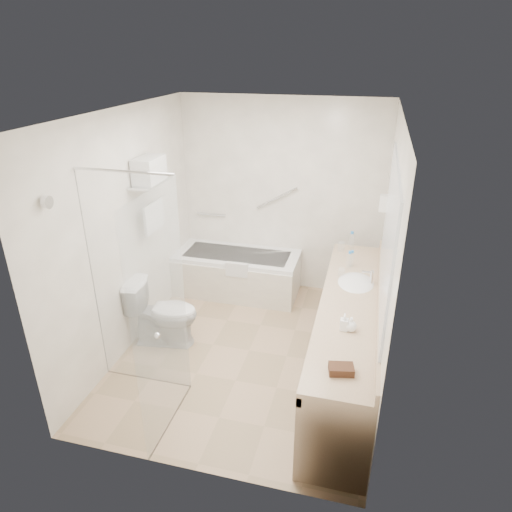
% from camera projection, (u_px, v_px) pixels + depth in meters
% --- Properties ---
extents(floor, '(3.20, 3.20, 0.00)m').
position_uv_depth(floor, '(249.00, 350.00, 4.97)').
color(floor, tan).
rests_on(floor, ground).
extents(ceiling, '(2.60, 3.20, 0.10)m').
position_uv_depth(ceiling, '(247.00, 112.00, 3.92)').
color(ceiling, white).
rests_on(ceiling, wall_back).
extents(wall_back, '(2.60, 0.10, 2.50)m').
position_uv_depth(wall_back, '(281.00, 197.00, 5.85)').
color(wall_back, white).
rests_on(wall_back, ground).
extents(wall_front, '(2.60, 0.10, 2.50)m').
position_uv_depth(wall_front, '(185.00, 337.00, 3.04)').
color(wall_front, white).
rests_on(wall_front, ground).
extents(wall_left, '(0.10, 3.20, 2.50)m').
position_uv_depth(wall_left, '(128.00, 233.00, 4.74)').
color(wall_left, white).
rests_on(wall_left, ground).
extents(wall_right, '(0.10, 3.20, 2.50)m').
position_uv_depth(wall_right, '(386.00, 259.00, 4.15)').
color(wall_right, white).
rests_on(wall_right, ground).
extents(bathtub, '(1.60, 0.73, 0.59)m').
position_uv_depth(bathtub, '(237.00, 273.00, 6.06)').
color(bathtub, silver).
rests_on(bathtub, floor).
extents(grab_bar_short, '(0.40, 0.03, 0.03)m').
position_uv_depth(grab_bar_short, '(211.00, 214.00, 6.16)').
color(grab_bar_short, silver).
rests_on(grab_bar_short, wall_back).
extents(grab_bar_long, '(0.53, 0.03, 0.33)m').
position_uv_depth(grab_bar_long, '(277.00, 198.00, 5.83)').
color(grab_bar_long, silver).
rests_on(grab_bar_long, wall_back).
extents(shower_enclosure, '(0.96, 0.91, 2.11)m').
position_uv_depth(shower_enclosure, '(148.00, 300.00, 3.85)').
color(shower_enclosure, silver).
rests_on(shower_enclosure, floor).
extents(towel_shelf, '(0.24, 0.55, 0.81)m').
position_uv_depth(towel_shelf, '(150.00, 178.00, 4.81)').
color(towel_shelf, silver).
rests_on(towel_shelf, wall_left).
extents(vanity_counter, '(0.55, 2.70, 0.95)m').
position_uv_depth(vanity_counter, '(348.00, 321.00, 4.34)').
color(vanity_counter, tan).
rests_on(vanity_counter, floor).
extents(sink, '(0.40, 0.52, 0.14)m').
position_uv_depth(sink, '(356.00, 285.00, 4.61)').
color(sink, silver).
rests_on(sink, vanity_counter).
extents(faucet, '(0.03, 0.03, 0.14)m').
position_uv_depth(faucet, '(372.00, 277.00, 4.53)').
color(faucet, silver).
rests_on(faucet, vanity_counter).
extents(mirror, '(0.02, 2.00, 1.20)m').
position_uv_depth(mirror, '(389.00, 235.00, 3.90)').
color(mirror, silver).
rests_on(mirror, wall_right).
extents(hairdryer_unit, '(0.08, 0.10, 0.18)m').
position_uv_depth(hairdryer_unit, '(383.00, 203.00, 5.00)').
color(hairdryer_unit, white).
rests_on(hairdryer_unit, wall_right).
extents(toilet, '(0.81, 0.52, 0.74)m').
position_uv_depth(toilet, '(163.00, 313.00, 4.97)').
color(toilet, silver).
rests_on(toilet, floor).
extents(amenity_basket, '(0.20, 0.15, 0.06)m').
position_uv_depth(amenity_basket, '(341.00, 369.00, 3.31)').
color(amenity_basket, '#412317').
rests_on(amenity_basket, vanity_counter).
extents(soap_bottle_a, '(0.07, 0.15, 0.07)m').
position_uv_depth(soap_bottle_a, '(344.00, 326.00, 3.81)').
color(soap_bottle_a, white).
rests_on(soap_bottle_a, vanity_counter).
extents(soap_bottle_b, '(0.14, 0.15, 0.10)m').
position_uv_depth(soap_bottle_b, '(351.00, 326.00, 3.80)').
color(soap_bottle_b, white).
rests_on(soap_bottle_b, vanity_counter).
extents(water_bottle_left, '(0.06, 0.06, 0.19)m').
position_uv_depth(water_bottle_left, '(349.00, 260.00, 4.87)').
color(water_bottle_left, silver).
rests_on(water_bottle_left, vanity_counter).
extents(water_bottle_mid, '(0.07, 0.07, 0.21)m').
position_uv_depth(water_bottle_mid, '(351.00, 241.00, 5.32)').
color(water_bottle_mid, silver).
rests_on(water_bottle_mid, vanity_counter).
extents(water_bottle_right, '(0.06, 0.06, 0.18)m').
position_uv_depth(water_bottle_right, '(352.00, 259.00, 4.91)').
color(water_bottle_right, silver).
rests_on(water_bottle_right, vanity_counter).
extents(drinking_glass_near, '(0.10, 0.10, 0.10)m').
position_uv_depth(drinking_glass_near, '(341.00, 246.00, 5.29)').
color(drinking_glass_near, silver).
rests_on(drinking_glass_near, vanity_counter).
extents(drinking_glass_far, '(0.07, 0.07, 0.09)m').
position_uv_depth(drinking_glass_far, '(341.00, 273.00, 4.70)').
color(drinking_glass_far, silver).
rests_on(drinking_glass_far, vanity_counter).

